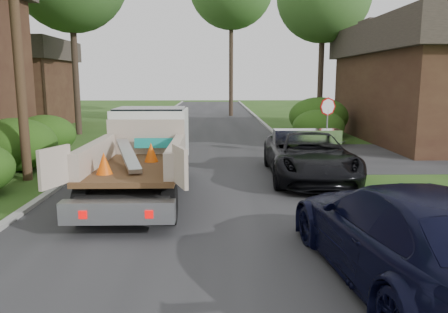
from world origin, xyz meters
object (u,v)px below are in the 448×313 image
Objects in this scene: utility_pole at (15,13)px; black_pickup at (309,155)px; stop_sign at (327,114)px; navy_suv at (406,235)px; flatbed_truck at (146,148)px; house_left_far at (11,82)px.

utility_pole is 10.09m from black_pickup.
navy_suv is (-1.68, -11.50, -0.96)m from stop_sign.
utility_pole is 1.62× the size of flatbed_truck.
utility_pole is 1.32× the size of house_left_far.
black_pickup is (5.03, 1.49, -0.50)m from flatbed_truck.
navy_suv is (-0.08, -7.48, 0.05)m from black_pickup.
stop_sign reaches higher than navy_suv.
house_left_far is at bearing 137.26° from black_pickup.
navy_suv reaches higher than black_pickup.
black_pickup is (17.10, -17.02, -2.28)m from house_left_far.
flatbed_truck is (4.05, -1.49, -3.90)m from utility_pole.
flatbed_truck reaches higher than black_pickup.
stop_sign is 4.44m from black_pickup.
black_pickup is at bearing -44.86° from house_left_far.
navy_suv is at bearing -55.21° from house_left_far.
stop_sign is 11.91m from utility_pole.
house_left_far is at bearing 145.19° from stop_sign.
house_left_far reaches higher than stop_sign.
navy_suv is at bearing -39.73° from utility_pole.
utility_pole reaches higher than stop_sign.
stop_sign reaches higher than flatbed_truck.
flatbed_truck is 5.27m from black_pickup.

